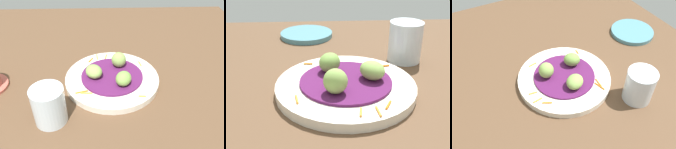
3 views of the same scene
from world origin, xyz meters
TOP-DOWN VIEW (x-y plane):
  - table_surface at (0.00, 0.00)cm, footprint 110.00×110.00cm
  - main_plate at (-4.70, 1.55)cm, footprint 27.44×27.44cm
  - cabbage_bed at (-4.70, 1.55)cm, footprint 18.05×18.05cm
  - carrot_garnish at (-3.14, 4.01)cm, footprint 21.53×19.71cm
  - guac_scoop_left at (-9.00, -1.44)cm, footprint 6.33×6.04cm
  - guac_scoop_center at (0.05, -0.67)cm, footprint 6.06×6.08cm
  - guac_scoop_right at (-5.14, 6.77)cm, footprint 6.93×6.67cm
  - water_glass at (-19.29, 16.97)cm, footprint 7.91×7.91cm

SIDE VIEW (x-z plane):
  - table_surface at x=0.00cm, z-range 0.00..2.00cm
  - main_plate at x=-4.70cm, z-range 2.00..3.90cm
  - carrot_garnish at x=-3.14cm, z-range 3.90..4.30cm
  - cabbage_bed at x=-4.70cm, z-range 3.90..4.44cm
  - guac_scoop_right at x=-5.14cm, z-range 4.44..8.03cm
  - guac_scoop_left at x=-9.00cm, z-range 4.44..8.38cm
  - guac_scoop_center at x=0.05cm, z-range 4.44..9.04cm
  - water_glass at x=-19.29cm, z-range 2.00..11.64cm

